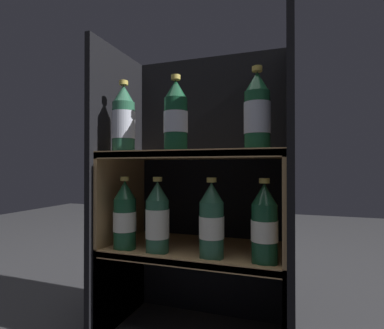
{
  "coord_description": "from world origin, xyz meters",
  "views": [
    {
      "loc": [
        0.31,
        -0.81,
        0.57
      ],
      "look_at": [
        0.0,
        0.11,
        0.58
      ],
      "focal_mm": 28.0,
      "sensor_mm": 36.0,
      "label": 1
    }
  ],
  "objects_px": {
    "bottle_upper_front_2": "(257,113)",
    "bottle_lower_front_3": "(264,225)",
    "bottle_upper_front_1": "(176,117)",
    "bottle_lower_front_0": "(125,216)",
    "bottle_lower_front_1": "(157,219)",
    "bottle_lower_front_2": "(212,222)",
    "bottle_upper_front_0": "(124,121)"
  },
  "relations": [
    {
      "from": "bottle_upper_front_2",
      "to": "bottle_lower_front_3",
      "type": "relative_size",
      "value": 1.0
    },
    {
      "from": "bottle_lower_front_3",
      "to": "bottle_lower_front_1",
      "type": "bearing_deg",
      "value": 180.0
    },
    {
      "from": "bottle_upper_front_2",
      "to": "bottle_lower_front_0",
      "type": "distance_m",
      "value": 0.53
    },
    {
      "from": "bottle_upper_front_0",
      "to": "bottle_lower_front_3",
      "type": "bearing_deg",
      "value": 0.0
    },
    {
      "from": "bottle_lower_front_2",
      "to": "bottle_lower_front_0",
      "type": "bearing_deg",
      "value": 180.0
    },
    {
      "from": "bottle_upper_front_1",
      "to": "bottle_lower_front_2",
      "type": "bearing_deg",
      "value": 0.0
    },
    {
      "from": "bottle_upper_front_0",
      "to": "bottle_lower_front_2",
      "type": "bearing_deg",
      "value": 0.0
    },
    {
      "from": "bottle_lower_front_0",
      "to": "bottle_upper_front_1",
      "type": "bearing_deg",
      "value": 0.0
    },
    {
      "from": "bottle_upper_front_2",
      "to": "bottle_lower_front_3",
      "type": "xyz_separation_m",
      "value": [
        0.02,
        0.0,
        -0.32
      ]
    },
    {
      "from": "bottle_upper_front_1",
      "to": "bottle_upper_front_2",
      "type": "xyz_separation_m",
      "value": [
        0.25,
        -0.0,
        -0.0
      ]
    },
    {
      "from": "bottle_upper_front_0",
      "to": "bottle_lower_front_0",
      "type": "height_order",
      "value": "bottle_upper_front_0"
    },
    {
      "from": "bottle_lower_front_2",
      "to": "bottle_upper_front_2",
      "type": "bearing_deg",
      "value": -0.0
    },
    {
      "from": "bottle_lower_front_1",
      "to": "bottle_lower_front_3",
      "type": "bearing_deg",
      "value": 0.0
    },
    {
      "from": "bottle_lower_front_2",
      "to": "bottle_upper_front_0",
      "type": "bearing_deg",
      "value": 180.0
    },
    {
      "from": "bottle_lower_front_1",
      "to": "bottle_lower_front_3",
      "type": "relative_size",
      "value": 1.0
    },
    {
      "from": "bottle_upper_front_0",
      "to": "bottle_upper_front_2",
      "type": "bearing_deg",
      "value": -0.0
    },
    {
      "from": "bottle_upper_front_2",
      "to": "bottle_lower_front_2",
      "type": "distance_m",
      "value": 0.34
    },
    {
      "from": "bottle_upper_front_0",
      "to": "bottle_lower_front_0",
      "type": "distance_m",
      "value": 0.32
    },
    {
      "from": "bottle_upper_front_2",
      "to": "bottle_lower_front_3",
      "type": "bearing_deg",
      "value": 0.0
    },
    {
      "from": "bottle_lower_front_0",
      "to": "bottle_lower_front_2",
      "type": "height_order",
      "value": "same"
    },
    {
      "from": "bottle_lower_front_1",
      "to": "bottle_lower_front_2",
      "type": "bearing_deg",
      "value": 0.0
    },
    {
      "from": "bottle_upper_front_1",
      "to": "bottle_upper_front_2",
      "type": "relative_size",
      "value": 1.0
    },
    {
      "from": "bottle_upper_front_1",
      "to": "bottle_lower_front_3",
      "type": "bearing_deg",
      "value": 0.0
    },
    {
      "from": "bottle_upper_front_1",
      "to": "bottle_lower_front_0",
      "type": "bearing_deg",
      "value": 180.0
    },
    {
      "from": "bottle_upper_front_0",
      "to": "bottle_lower_front_3",
      "type": "relative_size",
      "value": 1.0
    },
    {
      "from": "bottle_upper_front_1",
      "to": "bottle_lower_front_2",
      "type": "relative_size",
      "value": 1.0
    },
    {
      "from": "bottle_lower_front_1",
      "to": "bottle_lower_front_0",
      "type": "bearing_deg",
      "value": 180.0
    },
    {
      "from": "bottle_upper_front_1",
      "to": "bottle_lower_front_0",
      "type": "xyz_separation_m",
      "value": [
        -0.18,
        0.0,
        -0.32
      ]
    },
    {
      "from": "bottle_lower_front_2",
      "to": "bottle_lower_front_3",
      "type": "distance_m",
      "value": 0.15
    },
    {
      "from": "bottle_upper_front_1",
      "to": "bottle_lower_front_3",
      "type": "xyz_separation_m",
      "value": [
        0.27,
        0.0,
        -0.32
      ]
    },
    {
      "from": "bottle_upper_front_1",
      "to": "bottle_upper_front_2",
      "type": "bearing_deg",
      "value": -0.0
    },
    {
      "from": "bottle_lower_front_0",
      "to": "bottle_lower_front_2",
      "type": "distance_m",
      "value": 0.3
    }
  ]
}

